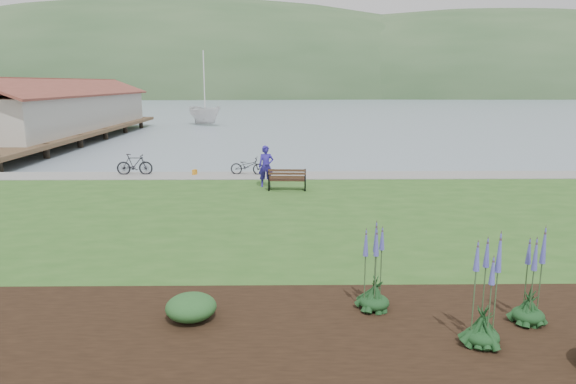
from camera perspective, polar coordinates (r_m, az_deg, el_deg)
name	(u,v)px	position (r m, az deg, el deg)	size (l,w,h in m)	color
ground	(296,218)	(19.42, 0.93, -2.95)	(600.00, 600.00, 0.00)	gray
lawn	(298,228)	(17.44, 1.12, -4.02)	(34.00, 20.00, 0.40)	#2C561E
shoreline_path	(292,175)	(26.07, 0.49, 1.86)	(34.00, 2.20, 0.03)	gray
garden_bed	(469,330)	(10.68, 19.44, -14.24)	(24.00, 4.40, 0.04)	black
far_hillside	(338,97)	(189.93, 5.55, 10.47)	(580.00, 80.00, 38.00)	#31512D
pier_pavilion	(62,110)	(50.24, -23.78, 8.32)	(8.00, 36.00, 5.40)	#4C3826
park_bench	(287,179)	(22.40, -0.10, 1.44)	(1.67, 0.75, 1.01)	#321E13
person	(266,163)	(23.16, -2.46, 3.27)	(0.80, 0.55, 2.20)	#2D2094
bicycle_a	(247,166)	(26.34, -4.53, 2.91)	(1.76, 0.61, 0.92)	black
bicycle_b	(135,164)	(27.31, -16.69, 2.95)	(1.81, 0.52, 1.09)	black
sailboat	(206,125)	(63.47, -9.14, 7.35)	(10.59, 10.78, 27.92)	silver
pannier	(195,172)	(26.65, -10.33, 2.16)	(0.17, 0.26, 0.28)	orange
echium_0	(485,296)	(9.80, 21.06, -10.71)	(0.62, 0.62, 2.27)	#133418
echium_1	(531,284)	(11.05, 25.41, -9.24)	(0.62, 0.62, 2.10)	#133418
echium_4	(376,268)	(10.69, 9.71, -8.33)	(0.62, 0.62, 2.20)	#133418
shrub_0	(191,307)	(10.54, -10.72, -12.45)	(1.01, 1.01, 0.50)	#1E4C21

